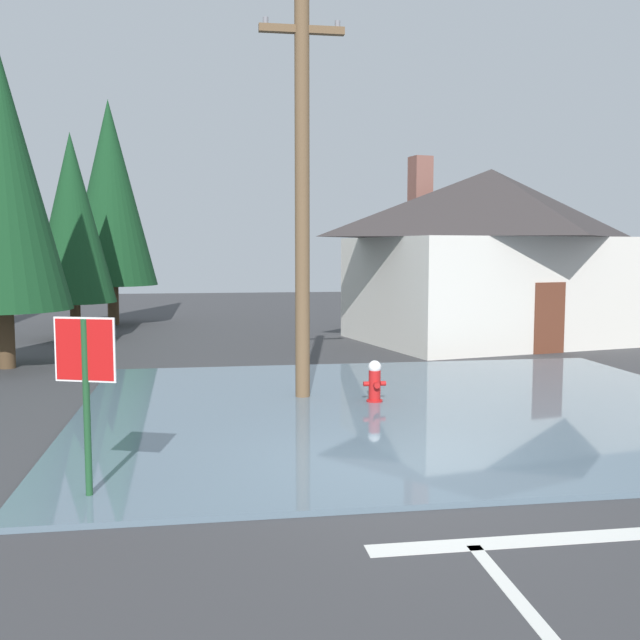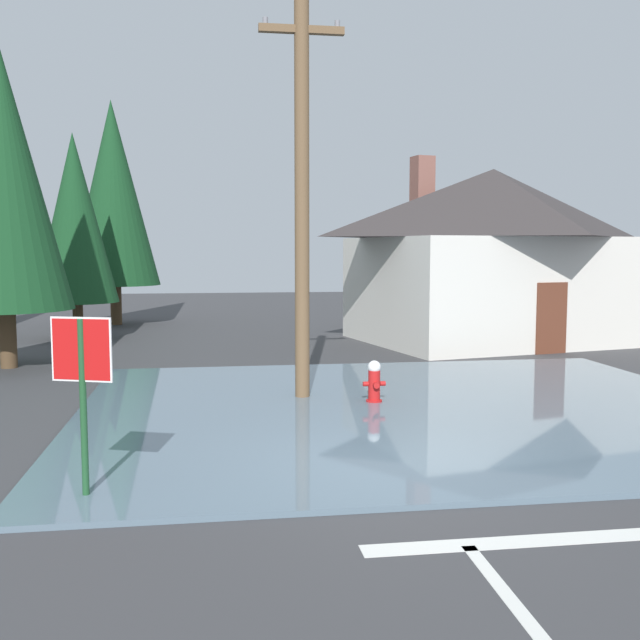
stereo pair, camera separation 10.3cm
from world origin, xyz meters
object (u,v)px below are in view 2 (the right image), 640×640
fire_hydrant (374,383)px  pine_tree_mid_left (1,174)px  utility_pole (302,194)px  house (492,253)px  pine_tree_short_left (75,218)px  pine_tree_far_center (113,194)px  stop_sign_near (82,371)px

fire_hydrant → pine_tree_mid_left: bearing=145.0°
pine_tree_mid_left → utility_pole: bearing=-36.2°
utility_pole → pine_tree_mid_left: (-6.70, 4.89, 0.76)m
house → pine_tree_short_left: bearing=168.6°
pine_tree_far_center → pine_tree_mid_left: bearing=-97.2°
fire_hydrant → pine_tree_mid_left: (-7.97, 5.58, 4.30)m
utility_pole → pine_tree_far_center: size_ratio=0.88×
pine_tree_far_center → fire_hydrant: bearing=-67.2°
stop_sign_near → pine_tree_mid_left: 11.21m
fire_hydrant → utility_pole: utility_pole is taller
utility_pole → pine_tree_short_left: 12.36m
pine_tree_far_center → utility_pole: bearing=-70.4°
fire_hydrant → pine_tree_far_center: pine_tree_far_center is taller
house → pine_tree_far_center: 14.48m
pine_tree_mid_left → pine_tree_far_center: pine_tree_far_center is taller
pine_tree_far_center → pine_tree_short_left: bearing=-98.5°
stop_sign_near → fire_hydrant: 6.50m
pine_tree_short_left → pine_tree_far_center: 4.61m
utility_pole → pine_tree_far_center: bearing=109.6°
utility_pole → pine_tree_mid_left: bearing=143.8°
fire_hydrant → pine_tree_far_center: size_ratio=0.10×
stop_sign_near → pine_tree_mid_left: pine_tree_mid_left is taller
pine_tree_far_center → house: bearing=-29.6°
stop_sign_near → utility_pole: size_ratio=0.28×
fire_hydrant → pine_tree_short_left: bearing=122.6°
house → pine_tree_short_left: 13.41m
house → pine_tree_far_center: pine_tree_far_center is taller
house → pine_tree_mid_left: (-13.74, -3.24, 1.91)m
fire_hydrant → pine_tree_short_left: pine_tree_short_left is taller
stop_sign_near → house: (10.24, 13.40, 1.28)m
fire_hydrant → pine_tree_far_center: 17.83m
fire_hydrant → pine_tree_short_left: 14.04m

